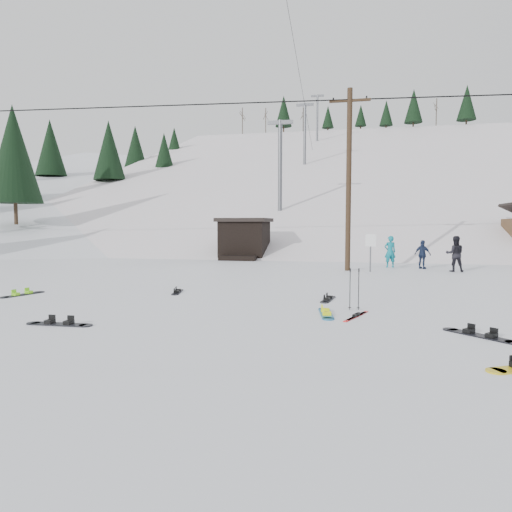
# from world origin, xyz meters

# --- Properties ---
(ground) EXTENTS (200.00, 200.00, 0.00)m
(ground) POSITION_xyz_m (0.00, 0.00, 0.00)
(ground) COLOR white
(ground) RESTS_ON ground
(ski_slope) EXTENTS (60.00, 85.24, 65.97)m
(ski_slope) POSITION_xyz_m (0.00, 55.00, -12.00)
(ski_slope) COLOR white
(ski_slope) RESTS_ON ground
(ridge_left) EXTENTS (47.54, 95.03, 58.38)m
(ridge_left) POSITION_xyz_m (-36.00, 48.00, -11.00)
(ridge_left) COLOR white
(ridge_left) RESTS_ON ground
(treeline_left) EXTENTS (20.00, 64.00, 10.00)m
(treeline_left) POSITION_xyz_m (-34.00, 40.00, 0.00)
(treeline_left) COLOR black
(treeline_left) RESTS_ON ground
(treeline_crest) EXTENTS (50.00, 6.00, 10.00)m
(treeline_crest) POSITION_xyz_m (0.00, 86.00, 0.00)
(treeline_crest) COLOR black
(treeline_crest) RESTS_ON ski_slope
(utility_pole) EXTENTS (2.00, 0.26, 9.00)m
(utility_pole) POSITION_xyz_m (2.00, 14.00, 4.68)
(utility_pole) COLOR #3A2819
(utility_pole) RESTS_ON ground
(trail_sign) EXTENTS (0.50, 0.09, 1.85)m
(trail_sign) POSITION_xyz_m (3.10, 13.58, 1.27)
(trail_sign) COLOR #595B60
(trail_sign) RESTS_ON ground
(lift_hut) EXTENTS (3.40, 4.10, 2.75)m
(lift_hut) POSITION_xyz_m (-5.00, 20.94, 1.36)
(lift_hut) COLOR black
(lift_hut) RESTS_ON ground
(lift_tower_near) EXTENTS (2.20, 0.36, 8.00)m
(lift_tower_near) POSITION_xyz_m (-4.00, 30.00, 7.86)
(lift_tower_near) COLOR #595B60
(lift_tower_near) RESTS_ON ski_slope
(lift_tower_mid) EXTENTS (2.20, 0.36, 8.00)m
(lift_tower_mid) POSITION_xyz_m (-4.00, 50.00, 14.36)
(lift_tower_mid) COLOR #595B60
(lift_tower_mid) RESTS_ON ski_slope
(lift_tower_far) EXTENTS (2.20, 0.36, 8.00)m
(lift_tower_far) POSITION_xyz_m (-4.00, 70.00, 20.86)
(lift_tower_far) COLOR #595B60
(lift_tower_far) RESTS_ON ski_slope
(hero_snowboard) EXTENTS (0.49, 1.59, 0.11)m
(hero_snowboard) POSITION_xyz_m (1.60, 2.47, 0.03)
(hero_snowboard) COLOR #1A71AA
(hero_snowboard) RESTS_ON ground
(hero_skis) EXTENTS (0.64, 1.48, 0.08)m
(hero_skis) POSITION_xyz_m (2.37, 2.34, 0.02)
(hero_skis) COLOR red
(hero_skis) RESTS_ON ground
(ski_poles) EXTENTS (0.31, 0.08, 1.14)m
(ski_poles) POSITION_xyz_m (2.31, 3.28, 0.58)
(ski_poles) COLOR black
(ski_poles) RESTS_ON ground
(board_scatter_a) EXTENTS (1.65, 0.35, 0.12)m
(board_scatter_a) POSITION_xyz_m (-4.39, -0.08, 0.03)
(board_scatter_a) COLOR black
(board_scatter_a) RESTS_ON ground
(board_scatter_b) EXTENTS (0.49, 1.31, 0.09)m
(board_scatter_b) POSITION_xyz_m (-3.60, 5.24, 0.02)
(board_scatter_b) COLOR black
(board_scatter_b) RESTS_ON ground
(board_scatter_c) EXTENTS (0.64, 1.58, 0.11)m
(board_scatter_c) POSITION_xyz_m (-8.39, 3.63, 0.03)
(board_scatter_c) COLOR black
(board_scatter_c) RESTS_ON ground
(board_scatter_d) EXTENTS (1.29, 1.24, 0.12)m
(board_scatter_d) POSITION_xyz_m (4.87, 0.79, 0.03)
(board_scatter_d) COLOR black
(board_scatter_d) RESTS_ON ground
(board_scatter_f) EXTENTS (0.42, 1.40, 0.10)m
(board_scatter_f) POSITION_xyz_m (1.53, 4.78, 0.03)
(board_scatter_f) COLOR black
(board_scatter_f) RESTS_ON ground
(skier_teal) EXTENTS (0.70, 0.55, 1.70)m
(skier_teal) POSITION_xyz_m (4.22, 16.21, 0.85)
(skier_teal) COLOR #0D7282
(skier_teal) RESTS_ON ground
(skier_dark) EXTENTS (0.89, 0.71, 1.76)m
(skier_dark) POSITION_xyz_m (7.16, 14.50, 0.88)
(skier_dark) COLOR black
(skier_dark) RESTS_ON ground
(skier_navy) EXTENTS (0.93, 0.81, 1.51)m
(skier_navy) POSITION_xyz_m (5.82, 15.69, 0.75)
(skier_navy) COLOR #192440
(skier_navy) RESTS_ON ground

